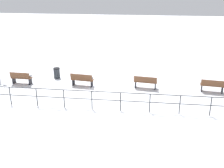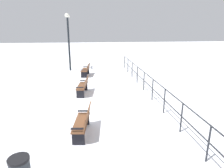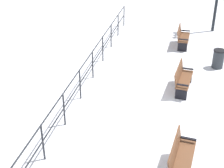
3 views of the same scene
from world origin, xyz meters
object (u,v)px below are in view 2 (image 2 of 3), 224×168
Objects in this scene: bench_second at (83,86)px; bench_third at (83,121)px; lamppost_near at (68,32)px; bench_nearest at (86,70)px.

bench_third is at bearing 98.25° from bench_second.
bench_third is 10.94m from lamppost_near.
lamppost_near is at bearing -76.33° from bench_third.
lamppost_near is (1.24, -6.30, 2.68)m from bench_second.
bench_second is 4.22m from bench_third.
bench_third reaches higher than bench_second.
bench_third is (-0.10, 4.22, 0.00)m from bench_second.
bench_second is at bearing 101.15° from lamppost_near.
bench_nearest is 3.66m from lamppost_near.
lamppost_near is (1.35, -2.09, 2.69)m from bench_nearest.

